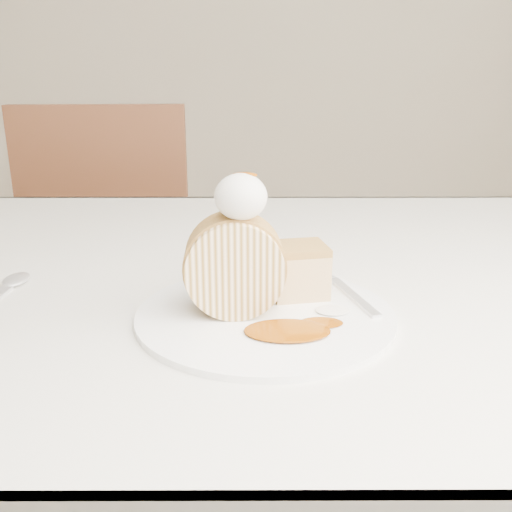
{
  "coord_description": "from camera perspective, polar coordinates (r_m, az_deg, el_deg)",
  "views": [
    {
      "loc": [
        0.05,
        -0.54,
        1.0
      ],
      "look_at": [
        0.05,
        0.04,
        0.82
      ],
      "focal_mm": 40.0,
      "sensor_mm": 36.0,
      "label": 1
    }
  ],
  "objects": [
    {
      "name": "fork",
      "position": [
        0.66,
        9.73,
        -4.0
      ],
      "size": [
        0.06,
        0.17,
        0.0
      ],
      "primitive_type": "cube",
      "rotation": [
        0.0,
        0.0,
        0.26
      ],
      "color": "silver",
      "rests_on": "plate"
    },
    {
      "name": "caramel_pool",
      "position": [
        0.57,
        3.14,
        -7.44
      ],
      "size": [
        0.1,
        0.07,
        0.0
      ],
      "primitive_type": null,
      "rotation": [
        0.0,
        0.0,
        0.19
      ],
      "color": "#7E3A05",
      "rests_on": "plate"
    },
    {
      "name": "table",
      "position": [
        0.82,
        -3.54,
        -6.94
      ],
      "size": [
        1.4,
        0.9,
        0.75
      ],
      "color": "beige",
      "rests_on": "ground"
    },
    {
      "name": "whipped_cream",
      "position": [
        0.57,
        -1.53,
        5.94
      ],
      "size": [
        0.05,
        0.05,
        0.05
      ],
      "primitive_type": "ellipsoid",
      "color": "silver",
      "rests_on": "roulade_slice"
    },
    {
      "name": "plate",
      "position": [
        0.62,
        0.94,
        -5.88
      ],
      "size": [
        0.33,
        0.33,
        0.01
      ],
      "primitive_type": "cylinder",
      "rotation": [
        0.0,
        0.0,
        0.19
      ],
      "color": "white",
      "rests_on": "table"
    },
    {
      "name": "roulade_slice",
      "position": [
        0.6,
        -2.15,
        -0.99
      ],
      "size": [
        0.11,
        0.06,
        0.1
      ],
      "primitive_type": "cylinder",
      "rotation": [
        1.57,
        0.0,
        0.05
      ],
      "color": "beige",
      "rests_on": "plate"
    },
    {
      "name": "cake_chunk",
      "position": [
        0.66,
        4.25,
        -1.74
      ],
      "size": [
        0.07,
        0.07,
        0.05
      ],
      "primitive_type": "cube",
      "rotation": [
        0.0,
        0.0,
        0.19
      ],
      "color": "#A67A3E",
      "rests_on": "plate"
    },
    {
      "name": "caramel_drizzle",
      "position": [
        0.58,
        -1.18,
        8.68
      ],
      "size": [
        0.03,
        0.02,
        0.01
      ],
      "primitive_type": "ellipsoid",
      "color": "#7E3A05",
      "rests_on": "whipped_cream"
    },
    {
      "name": "chair_far",
      "position": [
        1.68,
        -13.89,
        1.01
      ],
      "size": [
        0.46,
        0.46,
        0.93
      ],
      "rotation": [
        0.0,
        0.0,
        3.2
      ],
      "color": "brown",
      "rests_on": "ground"
    }
  ]
}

